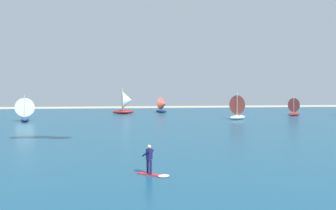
% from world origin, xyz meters
% --- Properties ---
extents(ocean, '(160.00, 90.00, 0.10)m').
position_xyz_m(ocean, '(0.00, 49.65, 0.05)').
color(ocean, navy).
rests_on(ocean, ground).
extents(kitesurfer, '(1.87, 1.67, 1.67)m').
position_xyz_m(kitesurfer, '(-1.80, 13.84, 0.70)').
color(kitesurfer, red).
rests_on(kitesurfer, ocean).
extents(sailboat_mid_left, '(4.54, 3.83, 5.32)m').
position_xyz_m(sailboat_mid_left, '(-1.34, 69.17, 2.54)').
color(sailboat_mid_left, maroon).
rests_on(sailboat_mid_left, ocean).
extents(sailboat_far_left, '(3.42, 3.06, 3.84)m').
position_xyz_m(sailboat_far_left, '(30.68, 58.52, 1.86)').
color(sailboat_far_left, maroon).
rests_on(sailboat_far_left, ocean).
extents(sailboat_far_right, '(3.12, 3.61, 4.11)m').
position_xyz_m(sailboat_far_right, '(-17.56, 52.41, 1.98)').
color(sailboat_far_right, navy).
rests_on(sailboat_far_right, ocean).
extents(sailboat_center_horizon, '(3.23, 3.28, 3.69)m').
position_xyz_m(sailboat_center_horizon, '(6.71, 71.94, 1.79)').
color(sailboat_center_horizon, navy).
rests_on(sailboat_center_horizon, ocean).
extents(sailboat_leading, '(4.08, 3.77, 4.53)m').
position_xyz_m(sailboat_leading, '(16.88, 51.47, 2.18)').
color(sailboat_leading, white).
rests_on(sailboat_leading, ocean).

